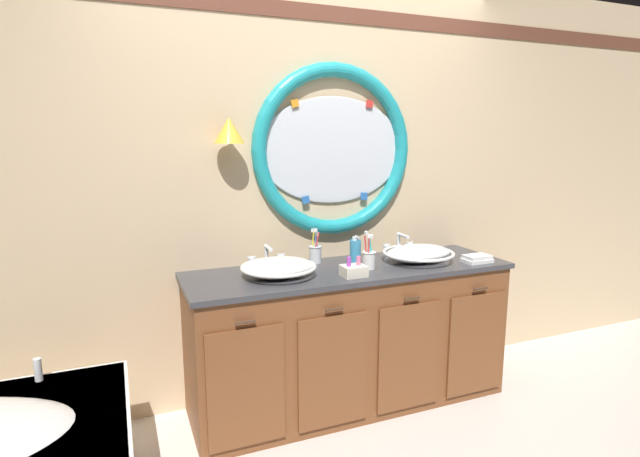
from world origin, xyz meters
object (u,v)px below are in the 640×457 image
Objects in this scene: toothbrush_holder_right at (369,259)px; folded_hand_towel at (477,259)px; sink_basin_right at (418,253)px; toothbrush_holder_left at (315,253)px; soap_dispenser at (355,251)px; sink_basin_left at (279,267)px; toiletry_basket at (354,270)px.

toothbrush_holder_right is 1.29× the size of folded_hand_towel.
toothbrush_holder_right reaches higher than folded_hand_towel.
toothbrush_holder_left is (-0.60, 0.21, 0.01)m from sink_basin_right.
toothbrush_holder_left is 0.25m from soap_dispenser.
toothbrush_holder_left is 0.99m from folded_hand_towel.
toothbrush_holder_left is 0.35m from toothbrush_holder_right.
folded_hand_towel is (0.71, -0.24, -0.06)m from soap_dispenser.
toothbrush_holder_right is (0.24, -0.25, -0.00)m from toothbrush_holder_left.
soap_dispenser reaches higher than folded_hand_towel.
folded_hand_towel is at bearing -25.73° from sink_basin_right.
toothbrush_holder_right is at bearing 170.20° from folded_hand_towel.
toothbrush_holder_left reaches higher than sink_basin_right.
toiletry_basket is (0.39, -0.15, -0.02)m from sink_basin_left.
toothbrush_holder_left reaches higher than toiletry_basket.
toiletry_basket reaches higher than folded_hand_towel.
toothbrush_holder_right is at bearing -77.33° from soap_dispenser.
sink_basin_left is 1.90× the size of toothbrush_holder_right.
toothbrush_holder_right is 1.24× the size of soap_dispenser.
sink_basin_left is 2.45× the size of folded_hand_towel.
soap_dispenser is 0.75m from folded_hand_towel.
toothbrush_holder_right is 0.13m from soap_dispenser.
folded_hand_towel is 0.84m from toiletry_basket.
soap_dispenser is 1.36× the size of toiletry_basket.
soap_dispenser is (-0.39, 0.08, 0.03)m from sink_basin_right.
sink_basin_right reaches higher than folded_hand_towel.
toothbrush_holder_left is at bearing 160.38° from sink_basin_right.
soap_dispenser is at bearing 161.38° from folded_hand_towel.
sink_basin_left reaches higher than folded_hand_towel.
toiletry_basket is at bearing -76.74° from toothbrush_holder_left.
sink_basin_right is at bearing 154.27° from folded_hand_towel.
toothbrush_holder_left is at bearing 158.18° from folded_hand_towel.
toothbrush_holder_left is at bearing 35.41° from sink_basin_left.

